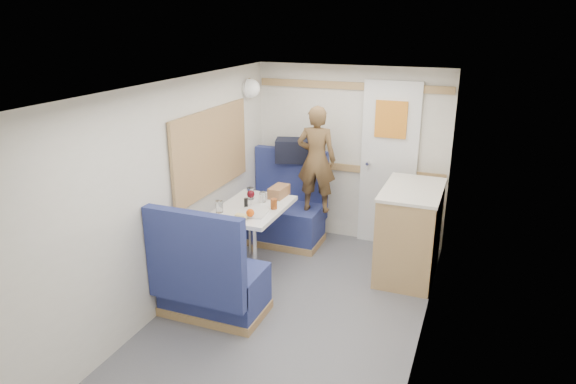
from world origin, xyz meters
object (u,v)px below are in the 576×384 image
at_px(tray, 255,212).
at_px(cheese_block, 241,216).
at_px(bench_near, 210,285).
at_px(orange_fruit, 250,213).
at_px(tumbler_mid, 250,193).
at_px(person, 316,159).
at_px(pepper_grinder, 246,203).
at_px(galley_counter, 409,231).
at_px(tumbler_right, 263,197).
at_px(duffel_bag, 300,151).
at_px(bread_loaf, 279,191).
at_px(tumbler_left, 219,207).
at_px(salt_grinder, 261,199).
at_px(beer_glass, 274,204).
at_px(wine_glass, 251,195).
at_px(dome_light, 251,88).
at_px(dinette_table, 252,221).
at_px(bench_far, 285,216).

bearing_deg(tray, cheese_block, -99.98).
bearing_deg(bench_near, orange_fruit, 78.25).
xyz_separation_m(bench_near, tumbler_mid, (-0.11, 1.06, 0.48)).
distance_m(person, pepper_grinder, 1.00).
xyz_separation_m(galley_counter, cheese_block, (-1.41, -0.90, 0.29)).
bearing_deg(tumbler_right, duffel_bag, 87.49).
height_order(galley_counter, person, person).
bearing_deg(bread_loaf, duffel_bag, 93.59).
bearing_deg(tumbler_right, tumbler_left, -123.02).
bearing_deg(tumbler_left, salt_grinder, 55.64).
distance_m(galley_counter, beer_glass, 1.38).
distance_m(galley_counter, wine_glass, 1.62).
distance_m(tumbler_mid, pepper_grinder, 0.27).
bearing_deg(tray, tumbler_mid, 121.28).
height_order(bench_near, dome_light, dome_light).
distance_m(duffel_bag, tray, 1.29).
distance_m(beer_glass, pepper_grinder, 0.27).
height_order(bench_near, tray, bench_near).
bearing_deg(tumbler_mid, tumbler_right, -13.70).
distance_m(dome_light, tray, 1.50).
relative_size(wine_glass, salt_grinder, 2.06).
bearing_deg(tray, person, 72.21).
bearing_deg(galley_counter, dome_light, 170.82).
xyz_separation_m(tumbler_left, tumbler_right, (0.27, 0.41, -0.01)).
bearing_deg(wine_glass, bread_loaf, 69.47).
bearing_deg(tumbler_right, cheese_block, -88.99).
relative_size(orange_fruit, bread_loaf, 0.29).
relative_size(duffel_bag, salt_grinder, 6.67).
height_order(dinette_table, tumbler_left, tumbler_left).
relative_size(person, tumbler_left, 9.99).
relative_size(person, tumbler_mid, 9.72).
bearing_deg(orange_fruit, salt_grinder, 100.75).
distance_m(dinette_table, wine_glass, 0.28).
height_order(cheese_block, beer_glass, beer_glass).
distance_m(galley_counter, tumbler_right, 1.51).
height_order(bench_far, tumbler_left, bench_far).
bearing_deg(tumbler_left, tumbler_right, 56.98).
bearing_deg(wine_glass, orange_fruit, -65.92).
relative_size(duffel_bag, tumbler_left, 4.65).
xyz_separation_m(person, tumbler_right, (-0.35, -0.65, -0.26)).
xyz_separation_m(dinette_table, duffel_bag, (0.09, 1.12, 0.46)).
xyz_separation_m(dinette_table, dome_light, (-0.39, 0.85, 1.18)).
bearing_deg(tumbler_mid, pepper_grinder, -74.20).
distance_m(orange_fruit, tumbler_right, 0.46).
bearing_deg(bench_far, orange_fruit, -84.09).
xyz_separation_m(dinette_table, tumbler_right, (0.04, 0.16, 0.21)).
relative_size(duffel_bag, wine_glass, 3.23).
relative_size(dome_light, tumbler_left, 1.71).
height_order(wine_glass, tumbler_left, wine_glass).
distance_m(bench_near, tray, 0.85).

